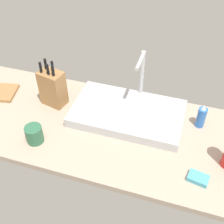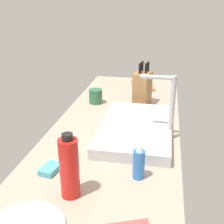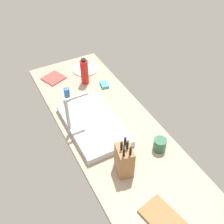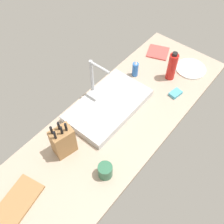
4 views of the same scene
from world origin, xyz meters
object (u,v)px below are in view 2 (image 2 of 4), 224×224
at_px(soap_bottle, 139,163).
at_px(cutting_board, 142,85).
at_px(water_bottle, 69,168).
at_px(coffee_mug, 96,96).
at_px(knife_block, 142,88).
at_px(dish_sponge, 50,169).
at_px(sink_basin, 136,129).
at_px(faucet, 168,102).

bearing_deg(soap_bottle, cutting_board, -175.54).
height_order(soap_bottle, water_bottle, water_bottle).
distance_m(cutting_board, coffee_mug, 0.51).
distance_m(knife_block, dish_sponge, 0.89).
bearing_deg(sink_basin, faucet, 78.29).
bearing_deg(knife_block, cutting_board, -162.64).
distance_m(sink_basin, faucet, 0.22).
distance_m(cutting_board, soap_bottle, 1.21).
bearing_deg(knife_block, faucet, 31.77).
distance_m(sink_basin, knife_block, 0.44).
bearing_deg(faucet, sink_basin, -101.71).
height_order(faucet, water_bottle, faucet).
xyz_separation_m(water_bottle, coffee_mug, (-0.93, -0.13, -0.07)).
height_order(faucet, dish_sponge, faucet).
bearing_deg(faucet, soap_bottle, -15.77).
relative_size(coffee_mug, dish_sponge, 1.02).
xyz_separation_m(cutting_board, coffee_mug, (0.43, -0.26, 0.04)).
distance_m(faucet, dish_sponge, 0.61).
bearing_deg(dish_sponge, faucet, 129.95).
height_order(knife_block, soap_bottle, knife_block).
relative_size(sink_basin, cutting_board, 2.15).
distance_m(cutting_board, water_bottle, 1.36).
relative_size(knife_block, soap_bottle, 1.87).
bearing_deg(soap_bottle, knife_block, -175.68).
bearing_deg(coffee_mug, dish_sponge, 0.57).
height_order(knife_block, dish_sponge, knife_block).
bearing_deg(sink_basin, water_bottle, -18.02).
distance_m(faucet, coffee_mug, 0.64).
bearing_deg(sink_basin, coffee_mug, -142.10).
xyz_separation_m(knife_block, water_bottle, (0.96, -0.16, 0.01)).
height_order(faucet, coffee_mug, faucet).
height_order(sink_basin, water_bottle, water_bottle).
xyz_separation_m(water_bottle, dish_sponge, (-0.12, -0.13, -0.10)).
distance_m(soap_bottle, coffee_mug, 0.85).
bearing_deg(sink_basin, cutting_board, -177.01).
bearing_deg(coffee_mug, knife_block, 96.81).
xyz_separation_m(soap_bottle, water_bottle, (0.15, -0.22, 0.05)).
height_order(coffee_mug, dish_sponge, coffee_mug).
height_order(faucet, cutting_board, faucet).
height_order(sink_basin, faucet, faucet).
bearing_deg(water_bottle, faucet, 147.18).
xyz_separation_m(cutting_board, water_bottle, (1.35, -0.13, 0.10)).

